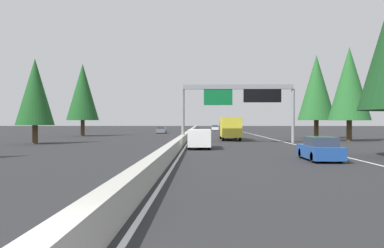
% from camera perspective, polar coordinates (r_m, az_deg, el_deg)
% --- Properties ---
extents(ground_plane, '(320.00, 320.00, 0.00)m').
position_cam_1_polar(ground_plane, '(64.97, -0.21, -1.77)').
color(ground_plane, '#262628').
extents(median_barrier, '(180.00, 0.56, 0.90)m').
position_cam_1_polar(median_barrier, '(84.95, -0.04, -0.97)').
color(median_barrier, '#ADAAA3').
rests_on(median_barrier, ground).
extents(shoulder_stripe_right, '(160.00, 0.16, 0.01)m').
position_cam_1_polar(shoulder_stripe_right, '(75.57, 8.77, -1.48)').
color(shoulder_stripe_right, silver).
rests_on(shoulder_stripe_right, ground).
extents(shoulder_stripe_median, '(160.00, 0.16, 0.01)m').
position_cam_1_polar(shoulder_stripe_median, '(74.95, 0.19, -1.49)').
color(shoulder_stripe_median, silver).
rests_on(shoulder_stripe_median, ground).
extents(sign_gantry_overhead, '(0.50, 12.68, 6.54)m').
position_cam_1_polar(sign_gantry_overhead, '(44.96, 6.81, 3.92)').
color(sign_gantry_overhead, gray).
rests_on(sign_gantry_overhead, ground).
extents(sedan_far_center, '(4.40, 1.80, 1.47)m').
position_cam_1_polar(sedan_far_center, '(25.77, 17.85, -3.48)').
color(sedan_far_center, '#1E4793').
rests_on(sedan_far_center, ground).
extents(minivan_far_left, '(5.00, 1.95, 1.69)m').
position_cam_1_polar(minivan_far_left, '(35.38, 1.07, -1.99)').
color(minivan_far_left, white).
rests_on(minivan_far_left, ground).
extents(box_truck_near_center, '(8.50, 2.40, 2.95)m').
position_cam_1_polar(box_truck_near_center, '(52.18, 5.45, -0.52)').
color(box_truck_near_center, gold).
rests_on(box_truck_near_center, ground).
extents(sedan_far_right, '(4.40, 1.80, 1.47)m').
position_cam_1_polar(sedan_far_right, '(108.94, 3.30, -0.56)').
color(sedan_far_right, white).
rests_on(sedan_far_right, ground).
extents(bus_distant_a, '(11.50, 2.55, 3.10)m').
position_cam_1_polar(bus_distant_a, '(116.61, 4.88, 0.00)').
color(bus_distant_a, white).
rests_on(bus_distant_a, ground).
extents(oncoming_near, '(4.40, 1.80, 1.47)m').
position_cam_1_polar(oncoming_near, '(82.26, -4.38, -0.86)').
color(oncoming_near, slate).
rests_on(oncoming_near, ground).
extents(conifer_right_near, '(5.13, 5.13, 11.66)m').
position_cam_1_polar(conifer_right_near, '(53.19, 21.60, 5.38)').
color(conifer_right_near, '#4C3823').
rests_on(conifer_right_near, ground).
extents(conifer_right_mid, '(5.24, 5.24, 11.90)m').
position_cam_1_polar(conifer_right_mid, '(59.55, 17.38, 4.99)').
color(conifer_right_mid, '#4C3823').
rests_on(conifer_right_mid, ground).
extents(conifer_left_near, '(4.04, 4.04, 9.19)m').
position_cam_1_polar(conifer_left_near, '(46.08, -21.56, 4.28)').
color(conifer_left_near, '#4C3823').
rests_on(conifer_left_near, ground).
extents(conifer_left_mid, '(5.30, 5.30, 12.05)m').
position_cam_1_polar(conifer_left_mid, '(68.83, -15.39, 4.43)').
color(conifer_left_mid, '#4C3823').
rests_on(conifer_left_mid, ground).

